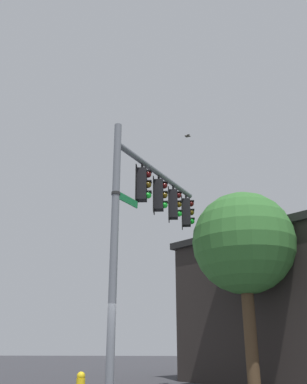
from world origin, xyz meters
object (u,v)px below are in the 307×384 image
at_px(traffic_light_mid_inner, 159,195).
at_px(street_name_sign, 123,197).
at_px(bird_flying, 188,136).
at_px(traffic_light_mid_outer, 174,204).
at_px(traffic_light_arm_end, 187,212).
at_px(traffic_light_nearest_pole, 143,185).

distance_m(traffic_light_mid_inner, street_name_sign, 2.32).
bearing_deg(street_name_sign, bird_flying, 137.29).
height_order(traffic_light_mid_outer, bird_flying, bird_flying).
bearing_deg(bird_flying, traffic_light_mid_outer, -147.54).
xyz_separation_m(traffic_light_arm_end, bird_flying, (1.86, 0.06, 2.30)).
height_order(traffic_light_arm_end, street_name_sign, traffic_light_arm_end).
xyz_separation_m(traffic_light_mid_inner, bird_flying, (-0.17, 1.02, 2.30)).
height_order(traffic_light_mid_inner, traffic_light_arm_end, same).
xyz_separation_m(traffic_light_mid_outer, traffic_light_arm_end, (-1.01, 0.48, 0.00)).
distance_m(traffic_light_mid_inner, traffic_light_mid_outer, 1.12).
relative_size(traffic_light_nearest_pole, traffic_light_mid_inner, 1.00).
distance_m(traffic_light_mid_outer, traffic_light_arm_end, 1.12).
relative_size(traffic_light_mid_inner, street_name_sign, 1.12).
distance_m(traffic_light_mid_inner, traffic_light_arm_end, 2.24).
bearing_deg(traffic_light_nearest_pole, traffic_light_mid_inner, 154.67).
bearing_deg(traffic_light_mid_inner, traffic_light_mid_outer, 154.67).
bearing_deg(traffic_light_mid_inner, traffic_light_arm_end, 154.67).
distance_m(traffic_light_arm_end, street_name_sign, 4.49).
relative_size(traffic_light_nearest_pole, street_name_sign, 1.12).
relative_size(traffic_light_mid_outer, traffic_light_arm_end, 1.00).
bearing_deg(bird_flying, traffic_light_nearest_pole, -51.78).
bearing_deg(traffic_light_mid_outer, traffic_light_mid_inner, -25.33).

